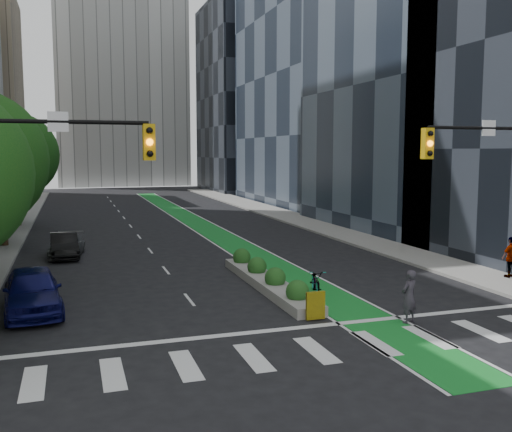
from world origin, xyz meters
TOP-DOWN VIEW (x-y plane):
  - ground at (0.00, 0.00)m, footprint 160.00×160.00m
  - sidewalk_right at (11.80, 25.00)m, footprint 3.60×90.00m
  - bike_lane_paint at (3.00, 30.00)m, footprint 2.20×70.00m
  - building_glass_far at (21.00, 45.00)m, footprint 14.00×24.00m
  - building_dark_end at (20.00, 68.00)m, footprint 14.00×18.00m
  - tree_midfar at (-11.00, 22.00)m, footprint 5.60×5.60m
  - tree_far at (-11.00, 32.00)m, footprint 6.60×6.60m
  - signal_left at (-8.70, 0.46)m, footprint 6.14×0.51m
  - median_planter at (1.20, 7.04)m, footprint 1.20×10.26m
  - bicycle at (2.78, 5.33)m, footprint 1.23×2.13m
  - cyclist at (4.20, 0.54)m, footprint 0.81×0.67m
  - parked_car_left_near at (-8.41, 5.93)m, footprint 2.44×5.12m
  - parked_car_left_mid at (-7.41, 17.33)m, footprint 1.66×4.23m
  - parked_car_left_far at (-7.27, 17.63)m, footprint 2.21×4.43m
  - pedestrian_far at (12.40, 4.79)m, footprint 1.15×0.56m

SIDE VIEW (x-z plane):
  - ground at x=0.00m, z-range 0.00..0.00m
  - bike_lane_paint at x=3.00m, z-range 0.00..0.01m
  - sidewalk_right at x=11.80m, z-range 0.00..0.15m
  - median_planter at x=1.20m, z-range -0.18..0.92m
  - bicycle at x=2.78m, z-range 0.00..1.06m
  - parked_car_left_far at x=-7.27m, z-range 0.00..1.23m
  - parked_car_left_mid at x=-7.41m, z-range 0.00..1.37m
  - parked_car_left_near at x=-8.41m, z-range 0.00..1.69m
  - cyclist at x=4.20m, z-range 0.00..1.89m
  - pedestrian_far at x=12.40m, z-range 0.15..2.06m
  - signal_left at x=-8.70m, z-range 1.18..8.38m
  - tree_midfar at x=-11.00m, z-range 1.07..8.83m
  - tree_far at x=-11.00m, z-range 1.19..10.20m
  - building_dark_end at x=20.00m, z-range 0.00..28.00m
  - building_glass_far at x=21.00m, z-range 0.00..42.00m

